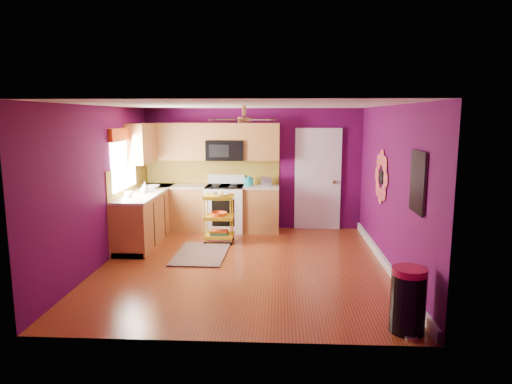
{
  "coord_description": "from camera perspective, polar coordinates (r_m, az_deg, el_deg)",
  "views": [
    {
      "loc": [
        0.55,
        -6.93,
        2.33
      ],
      "look_at": [
        0.17,
        0.4,
        1.11
      ],
      "focal_mm": 32.0,
      "sensor_mm": 36.0,
      "label": 1
    }
  ],
  "objects": [
    {
      "name": "upper_cabinetry",
      "position": [
        9.3,
        -8.24,
        6.05
      ],
      "size": [
        2.8,
        2.3,
        1.26
      ],
      "color": "#9C602A",
      "rests_on": "ground"
    },
    {
      "name": "left_window",
      "position": [
        8.47,
        -16.22,
        5.03
      ],
      "size": [
        0.08,
        1.35,
        1.08
      ],
      "color": "white",
      "rests_on": "ground"
    },
    {
      "name": "counter_dish",
      "position": [
        9.12,
        -12.79,
        0.62
      ],
      "size": [
        0.27,
        0.27,
        0.07
      ],
      "primitive_type": "imported",
      "color": "white",
      "rests_on": "lower_cabinets"
    },
    {
      "name": "counter_cup",
      "position": [
        8.19,
        -15.63,
        -0.32
      ],
      "size": [
        0.14,
        0.14,
        0.11
      ],
      "primitive_type": "imported",
      "color": "white",
      "rests_on": "lower_cabinets"
    },
    {
      "name": "toaster",
      "position": [
        9.25,
        1.28,
        1.34
      ],
      "size": [
        0.22,
        0.15,
        0.18
      ],
      "primitive_type": "cube",
      "color": "beige",
      "rests_on": "lower_cabinets"
    },
    {
      "name": "shag_rug",
      "position": [
        7.92,
        -6.88,
        -7.67
      ],
      "size": [
        0.88,
        1.4,
        0.02
      ],
      "primitive_type": "cube",
      "rotation": [
        0.0,
        0.0,
        -0.02
      ],
      "color": "black",
      "rests_on": "ground"
    },
    {
      "name": "ceiling_fan",
      "position": [
        7.16,
        -1.5,
        9.1
      ],
      "size": [
        1.01,
        1.01,
        0.26
      ],
      "color": "#BF8C3F",
      "rests_on": "ground"
    },
    {
      "name": "soap_bottle_a",
      "position": [
        8.74,
        -13.71,
        0.61
      ],
      "size": [
        0.08,
        0.09,
        0.19
      ],
      "primitive_type": "imported",
      "color": "#EA3F72",
      "rests_on": "lower_cabinets"
    },
    {
      "name": "teal_kettle",
      "position": [
        9.31,
        -0.93,
        1.35
      ],
      "size": [
        0.18,
        0.18,
        0.21
      ],
      "color": "teal",
      "rests_on": "lower_cabinets"
    },
    {
      "name": "panel_door",
      "position": [
        9.53,
        7.73,
        1.46
      ],
      "size": [
        0.95,
        0.11,
        2.15
      ],
      "color": "white",
      "rests_on": "ground"
    },
    {
      "name": "electric_range",
      "position": [
        9.36,
        -3.88,
        -1.99
      ],
      "size": [
        0.76,
        0.66,
        1.13
      ],
      "color": "white",
      "rests_on": "ground"
    },
    {
      "name": "room_envelope",
      "position": [
        6.99,
        -1.38,
        3.69
      ],
      "size": [
        4.54,
        5.04,
        2.52
      ],
      "color": "#510944",
      "rests_on": "ground"
    },
    {
      "name": "ground",
      "position": [
        7.34,
        -1.54,
        -9.11
      ],
      "size": [
        5.0,
        5.0,
        0.0
      ],
      "primitive_type": "plane",
      "color": "maroon",
      "rests_on": "ground"
    },
    {
      "name": "trash_can",
      "position": [
        5.35,
        18.47,
        -12.7
      ],
      "size": [
        0.43,
        0.44,
        0.73
      ],
      "color": "black",
      "rests_on": "ground"
    },
    {
      "name": "lower_cabinets",
      "position": [
        9.15,
        -9.1,
        -2.66
      ],
      "size": [
        2.81,
        2.31,
        0.94
      ],
      "color": "#9C602A",
      "rests_on": "ground"
    },
    {
      "name": "right_wall_art",
      "position": [
        6.86,
        17.06,
        1.58
      ],
      "size": [
        0.04,
        2.74,
        1.04
      ],
      "color": "black",
      "rests_on": "ground"
    },
    {
      "name": "rolling_cart",
      "position": [
        8.5,
        -4.62,
        -3.06
      ],
      "size": [
        0.54,
        0.39,
        0.97
      ],
      "color": "yellow",
      "rests_on": "ground"
    },
    {
      "name": "soap_bottle_b",
      "position": [
        8.61,
        -13.87,
        0.39
      ],
      "size": [
        0.13,
        0.13,
        0.16
      ],
      "primitive_type": "imported",
      "color": "white",
      "rests_on": "lower_cabinets"
    }
  ]
}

